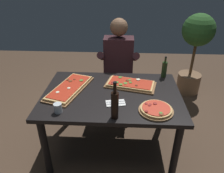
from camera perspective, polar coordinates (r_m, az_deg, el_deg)
The scene contains 12 objects.
ground_plane at distance 2.65m, azimuth -0.06°, elevation -15.63°, with size 6.40×6.40×0.00m, color #4C3828.
dining_table at distance 2.24m, azimuth -0.07°, elevation -3.86°, with size 1.40×0.96×0.74m.
pizza_rectangular_front at distance 2.33m, azimuth 4.92°, elevation 0.65°, with size 0.58×0.38×0.05m.
pizza_rectangular_left at distance 2.29m, azimuth -11.19°, elevation -0.38°, with size 0.45×0.68×0.05m.
pizza_round_far at distance 1.96m, azimuth 11.60°, elevation -6.02°, with size 0.31×0.31×0.05m.
wine_bottle_dark at distance 1.78m, azimuth 0.74°, elevation -4.77°, with size 0.06×0.06×0.34m.
oil_bottle_amber at distance 2.56m, azimuth 13.71°, elevation 4.53°, with size 0.06×0.06×0.25m.
tumbler_near_camera at distance 1.95m, azimuth -14.16°, elevation -5.55°, with size 0.07×0.07×0.09m.
napkin_cutlery_set at distance 2.03m, azimuth 0.95°, elevation -4.41°, with size 0.20×0.14×0.01m.
diner_chair at distance 3.06m, azimuth 1.68°, elevation 2.35°, with size 0.44×0.44×0.87m.
seated_diner at distance 2.85m, azimuth 1.69°, elevation 5.87°, with size 0.53×0.41×1.33m.
potted_plant_corner at distance 3.60m, azimuth 21.24°, elevation 9.87°, with size 0.48×0.48×1.29m.
Camera 1 is at (0.10, -1.88, 1.87)m, focal length 34.47 mm.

